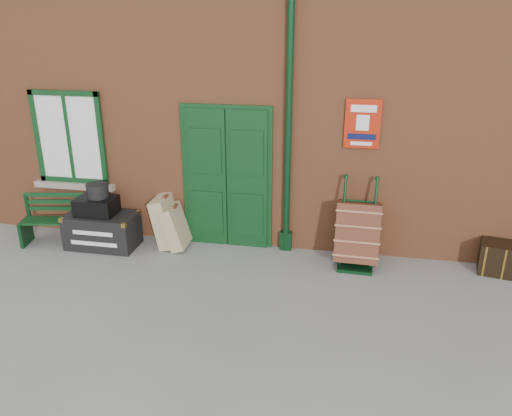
% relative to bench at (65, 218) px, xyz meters
% --- Properties ---
extents(ground, '(80.00, 80.00, 0.00)m').
position_rel_bench_xyz_m(ground, '(2.90, -1.03, -0.42)').
color(ground, gray).
rests_on(ground, ground).
extents(station_building, '(10.30, 4.30, 4.36)m').
position_rel_bench_xyz_m(station_building, '(2.90, 2.46, 1.74)').
color(station_building, '#9A5531').
rests_on(station_building, ground).
extents(bench, '(1.41, 0.66, 0.84)m').
position_rel_bench_xyz_m(bench, '(0.00, 0.00, 0.00)').
color(bench, '#0E3517').
rests_on(bench, ground).
extents(houdini_trunk, '(1.10, 0.61, 0.55)m').
position_rel_bench_xyz_m(houdini_trunk, '(0.64, -0.03, -0.15)').
color(houdini_trunk, black).
rests_on(houdini_trunk, ground).
extents(strongbox, '(0.61, 0.44, 0.28)m').
position_rel_bench_xyz_m(strongbox, '(0.59, -0.03, 0.27)').
color(strongbox, black).
rests_on(strongbox, houdini_trunk).
extents(hatbox, '(0.33, 0.33, 0.22)m').
position_rel_bench_xyz_m(hatbox, '(0.62, 0.00, 0.51)').
color(hatbox, black).
rests_on(hatbox, strongbox).
extents(suitcase_back, '(0.38, 0.58, 0.83)m').
position_rel_bench_xyz_m(suitcase_back, '(1.63, 0.22, -0.01)').
color(suitcase_back, tan).
rests_on(suitcase_back, ground).
extents(suitcase_front, '(0.40, 0.52, 0.71)m').
position_rel_bench_xyz_m(suitcase_front, '(1.81, 0.15, -0.06)').
color(suitcase_front, tan).
rests_on(suitcase_front, ground).
extents(porter_trolley, '(0.64, 0.69, 1.30)m').
position_rel_bench_xyz_m(porter_trolley, '(4.64, 0.11, 0.08)').
color(porter_trolley, black).
rests_on(porter_trolley, ground).
extents(dark_trunk, '(0.71, 0.54, 0.46)m').
position_rel_bench_xyz_m(dark_trunk, '(6.72, 0.22, -0.19)').
color(dark_trunk, black).
rests_on(dark_trunk, ground).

